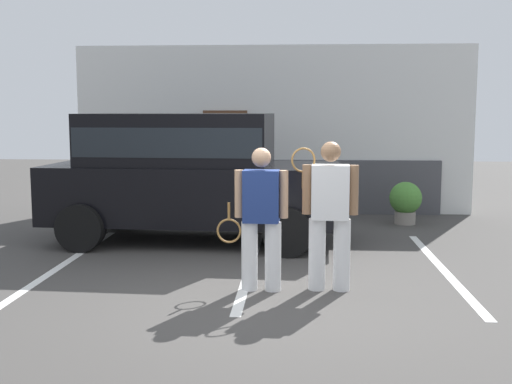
% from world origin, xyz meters
% --- Properties ---
extents(ground_plane, '(40.00, 40.00, 0.00)m').
position_xyz_m(ground_plane, '(0.00, 0.00, 0.00)').
color(ground_plane, '#423F3D').
extents(parking_stripe_0, '(0.12, 4.40, 0.01)m').
position_xyz_m(parking_stripe_0, '(-2.70, 1.50, 0.00)').
color(parking_stripe_0, silver).
rests_on(parking_stripe_0, ground_plane).
extents(parking_stripe_1, '(0.12, 4.40, 0.01)m').
position_xyz_m(parking_stripe_1, '(-0.13, 1.50, 0.00)').
color(parking_stripe_1, silver).
rests_on(parking_stripe_1, ground_plane).
extents(parking_stripe_2, '(0.12, 4.40, 0.01)m').
position_xyz_m(parking_stripe_2, '(2.44, 1.50, 0.00)').
color(parking_stripe_2, silver).
rests_on(parking_stripe_2, ground_plane).
extents(house_frontage, '(8.08, 0.40, 3.41)m').
position_xyz_m(house_frontage, '(-0.01, 6.20, 1.60)').
color(house_frontage, white).
rests_on(house_frontage, ground_plane).
extents(parked_suv, '(4.68, 2.33, 2.05)m').
position_xyz_m(parked_suv, '(-1.24, 3.10, 1.15)').
color(parked_suv, black).
rests_on(parked_suv, ground_plane).
extents(tennis_player_man, '(0.88, 0.28, 1.67)m').
position_xyz_m(tennis_player_man, '(0.08, 0.32, 0.87)').
color(tennis_player_man, white).
rests_on(tennis_player_man, ground_plane).
extents(tennis_player_woman, '(0.78, 0.29, 1.75)m').
position_xyz_m(tennis_player_woman, '(0.87, 0.38, 0.91)').
color(tennis_player_woman, white).
rests_on(tennis_player_woman, ground_plane).
extents(potted_plant_by_porch, '(0.60, 0.60, 0.79)m').
position_xyz_m(potted_plant_by_porch, '(2.51, 4.90, 0.44)').
color(potted_plant_by_porch, gray).
rests_on(potted_plant_by_porch, ground_plane).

